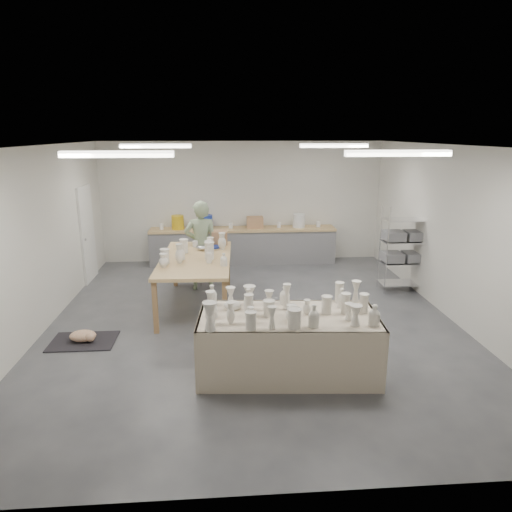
{
  "coord_description": "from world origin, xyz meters",
  "views": [
    {
      "loc": [
        -0.5,
        -7.43,
        3.21
      ],
      "look_at": [
        0.09,
        0.47,
        1.05
      ],
      "focal_mm": 32.0,
      "sensor_mm": 36.0,
      "label": 1
    }
  ],
  "objects": [
    {
      "name": "work_table",
      "position": [
        -0.98,
        0.88,
        0.95
      ],
      "size": [
        1.36,
        2.59,
        1.31
      ],
      "rotation": [
        0.0,
        0.0,
        -0.04
      ],
      "color": "tan",
      "rests_on": "ground"
    },
    {
      "name": "rug",
      "position": [
        -2.74,
        -0.65,
        0.01
      ],
      "size": [
        1.0,
        0.7,
        0.02
      ],
      "primitive_type": "cube",
      "color": "black",
      "rests_on": "ground"
    },
    {
      "name": "room",
      "position": [
        -0.11,
        0.08,
        2.06
      ],
      "size": [
        8.0,
        8.02,
        3.0
      ],
      "color": "#424449",
      "rests_on": "ground"
    },
    {
      "name": "wire_shelf",
      "position": [
        3.2,
        1.4,
        0.92
      ],
      "size": [
        0.88,
        0.48,
        1.8
      ],
      "color": "silver",
      "rests_on": "ground"
    },
    {
      "name": "cat",
      "position": [
        -2.72,
        -0.66,
        0.11
      ],
      "size": [
        0.45,
        0.35,
        0.18
      ],
      "rotation": [
        0.0,
        0.0,
        -0.17
      ],
      "color": "white",
      "rests_on": "rug"
    },
    {
      "name": "potter",
      "position": [
        -0.95,
        1.78,
        0.94
      ],
      "size": [
        0.7,
        0.48,
        1.88
      ],
      "primitive_type": "imported",
      "rotation": [
        0.0,
        0.0,
        3.19
      ],
      "color": "gray",
      "rests_on": "ground"
    },
    {
      "name": "drying_table",
      "position": [
        0.34,
        -1.81,
        0.45
      ],
      "size": [
        2.48,
        1.3,
        1.21
      ],
      "rotation": [
        0.0,
        0.0,
        -0.07
      ],
      "color": "olive",
      "rests_on": "ground"
    },
    {
      "name": "red_stool",
      "position": [
        -0.95,
        2.05,
        0.27
      ],
      "size": [
        0.38,
        0.38,
        0.3
      ],
      "rotation": [
        0.0,
        0.0,
        0.21
      ],
      "color": "red",
      "rests_on": "ground"
    },
    {
      "name": "back_counter",
      "position": [
        -0.01,
        3.68,
        0.49
      ],
      "size": [
        4.6,
        0.6,
        1.24
      ],
      "color": "tan",
      "rests_on": "ground"
    }
  ]
}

